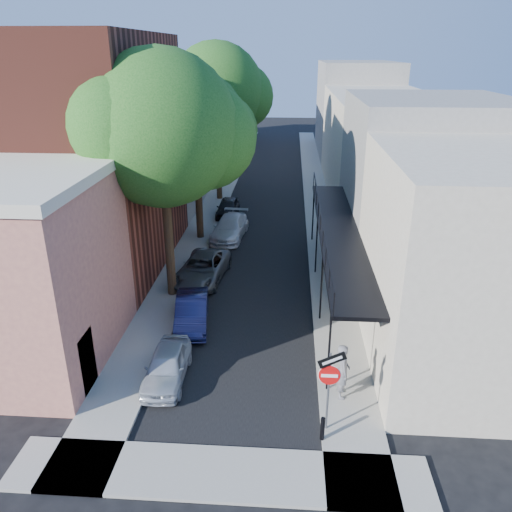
% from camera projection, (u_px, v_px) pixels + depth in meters
% --- Properties ---
extents(ground, '(160.00, 160.00, 0.00)m').
position_uv_depth(ground, '(223.00, 449.00, 15.09)').
color(ground, black).
rests_on(ground, ground).
extents(road_surface, '(6.00, 64.00, 0.01)m').
position_uv_depth(road_surface, '(268.00, 191.00, 42.74)').
color(road_surface, black).
rests_on(road_surface, ground).
extents(sidewalk_left, '(2.00, 64.00, 0.12)m').
position_uv_depth(sidewalk_left, '(222.00, 189.00, 42.97)').
color(sidewalk_left, gray).
rests_on(sidewalk_left, ground).
extents(sidewalk_right, '(2.00, 64.00, 0.12)m').
position_uv_depth(sidewalk_right, '(315.00, 191.00, 42.46)').
color(sidewalk_right, gray).
rests_on(sidewalk_right, ground).
extents(sidewalk_cross, '(12.00, 2.00, 0.12)m').
position_uv_depth(sidewalk_cross, '(218.00, 473.00, 14.15)').
color(sidewalk_cross, gray).
rests_on(sidewalk_cross, ground).
extents(buildings_left, '(10.10, 59.10, 12.00)m').
position_uv_depth(buildings_left, '(153.00, 133.00, 40.30)').
color(buildings_left, tan).
rests_on(buildings_left, ground).
extents(buildings_right, '(9.80, 55.00, 10.00)m').
position_uv_depth(buildings_right, '(380.00, 141.00, 40.00)').
color(buildings_right, beige).
rests_on(buildings_right, ground).
extents(sign_post, '(0.89, 0.17, 2.99)m').
position_uv_depth(sign_post, '(329.00, 378.00, 15.01)').
color(sign_post, '#595B60').
rests_on(sign_post, ground).
extents(bollard, '(0.14, 0.14, 0.80)m').
position_uv_depth(bollard, '(322.00, 429.00, 15.16)').
color(bollard, black).
rests_on(bollard, sidewalk_right).
extents(oak_near, '(7.48, 6.80, 11.42)m').
position_uv_depth(oak_near, '(172.00, 132.00, 21.74)').
color(oak_near, black).
rests_on(oak_near, ground).
extents(oak_mid, '(6.60, 6.00, 10.20)m').
position_uv_depth(oak_mid, '(203.00, 125.00, 29.41)').
color(oak_mid, black).
rests_on(oak_mid, ground).
extents(oak_far, '(7.70, 7.00, 11.90)m').
position_uv_depth(oak_far, '(223.00, 92.00, 37.27)').
color(oak_far, black).
rests_on(oak_far, ground).
extents(parked_car_a, '(1.49, 3.54, 1.20)m').
position_uv_depth(parked_car_a, '(167.00, 366.00, 18.05)').
color(parked_car_a, '#A7AFB9').
rests_on(parked_car_a, ground).
extents(parked_car_b, '(1.86, 3.99, 1.27)m').
position_uv_depth(parked_car_b, '(192.00, 312.00, 21.70)').
color(parked_car_b, '#141841').
rests_on(parked_car_b, ground).
extents(parked_car_c, '(2.70, 4.96, 1.32)m').
position_uv_depth(parked_car_c, '(203.00, 268.00, 25.94)').
color(parked_car_c, '#4C4F52').
rests_on(parked_car_c, ground).
extents(parked_car_d, '(2.32, 4.82, 1.35)m').
position_uv_depth(parked_car_d, '(230.00, 228.00, 31.81)').
color(parked_car_d, silver).
rests_on(parked_car_d, ground).
extents(parked_car_e, '(1.54, 3.74, 1.27)m').
position_uv_depth(parked_car_e, '(228.00, 208.00, 36.01)').
color(parked_car_e, black).
rests_on(parked_car_e, ground).
extents(pedestrian, '(0.51, 0.75, 2.01)m').
position_uv_depth(pedestrian, '(343.00, 371.00, 16.88)').
color(pedestrian, slate).
rests_on(pedestrian, sidewalk_right).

